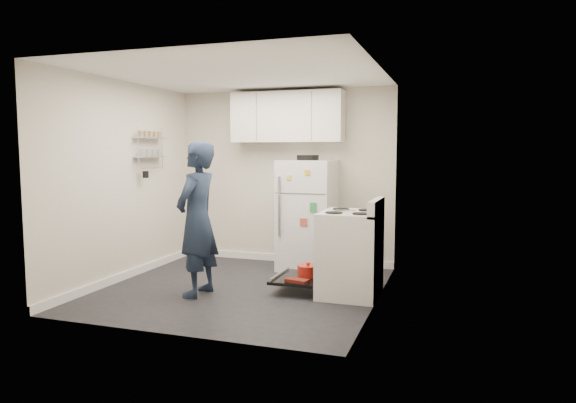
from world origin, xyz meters
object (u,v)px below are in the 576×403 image
(open_oven_door, at_px, (302,275))
(person, at_px, (197,219))
(electric_range, at_px, (349,254))
(refrigerator, at_px, (307,214))

(open_oven_door, bearing_deg, person, -152.48)
(open_oven_door, distance_m, person, 1.39)
(electric_range, bearing_deg, open_oven_door, 178.29)
(electric_range, relative_size, open_oven_door, 1.57)
(open_oven_door, height_order, refrigerator, refrigerator)
(electric_range, xyz_separation_m, refrigerator, (-0.81, 1.10, 0.29))
(electric_range, bearing_deg, person, -161.63)
(open_oven_door, height_order, person, person)
(refrigerator, distance_m, person, 1.83)
(electric_range, distance_m, refrigerator, 1.40)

